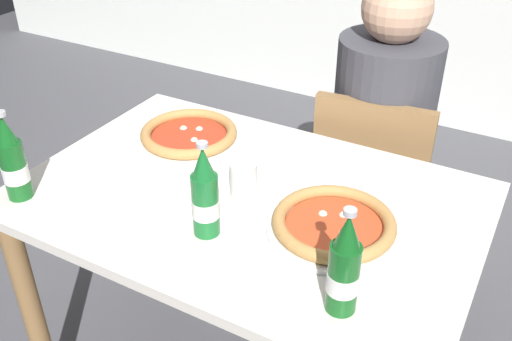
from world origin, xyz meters
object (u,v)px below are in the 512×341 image
beer_bottle_right (344,269)px  beer_bottle_center (13,162)px  dining_table_main (247,230)px  beer_bottle_left (205,196)px  napkin_with_cutlery (318,159)px  pizza_marinara_far (189,135)px  paper_cup (244,178)px  chair_behind_table (372,185)px  diner_seated (378,153)px  pizza_margherita_near (334,225)px

beer_bottle_right → beer_bottle_center: bearing=-177.8°
dining_table_main → beer_bottle_left: size_ratio=4.86×
napkin_with_cutlery → pizza_marinara_far: bearing=-167.3°
beer_bottle_left → dining_table_main: bearing=87.9°
pizza_marinara_far → beer_bottle_center: 0.52m
beer_bottle_left → napkin_with_cutlery: 0.46m
pizza_marinara_far → paper_cup: bearing=-29.5°
beer_bottle_left → chair_behind_table: bearing=78.0°
pizza_marinara_far → beer_bottle_left: bearing=-50.0°
beer_bottle_center → chair_behind_table: bearing=53.0°
chair_behind_table → beer_bottle_left: size_ratio=3.44×
dining_table_main → diner_seated: size_ratio=0.99×
pizza_margherita_near → beer_bottle_left: 0.32m
beer_bottle_center → paper_cup: bearing=30.2°
paper_cup → chair_behind_table: bearing=74.2°
pizza_margherita_near → beer_bottle_center: (-0.78, -0.26, 0.08)m
chair_behind_table → beer_bottle_left: (-0.17, -0.79, 0.37)m
beer_bottle_center → beer_bottle_right: (0.88, 0.03, 0.00)m
beer_bottle_center → beer_bottle_right: size_ratio=1.00×
napkin_with_cutlery → pizza_margherita_near: bearing=-59.9°
pizza_marinara_far → beer_bottle_center: beer_bottle_center is taller
chair_behind_table → beer_bottle_right: (0.21, -0.87, 0.37)m
beer_bottle_right → dining_table_main: bearing=145.1°
beer_bottle_center → napkin_with_cutlery: (0.61, 0.55, -0.10)m
pizza_marinara_far → pizza_margherita_near: bearing=-19.8°
pizza_marinara_far → beer_bottle_left: (0.29, -0.35, 0.08)m
diner_seated → pizza_marinara_far: size_ratio=3.77×
dining_table_main → pizza_margherita_near: (0.26, -0.03, 0.13)m
diner_seated → beer_bottle_left: diner_seated is taller
pizza_margherita_near → beer_bottle_right: bearing=-64.2°
pizza_margherita_near → paper_cup: paper_cup is taller
diner_seated → beer_bottle_center: size_ratio=4.89×
pizza_margherita_near → diner_seated: bearing=98.6°
pizza_marinara_far → beer_bottle_right: beer_bottle_right is taller
pizza_margherita_near → paper_cup: (-0.27, 0.04, 0.03)m
dining_table_main → pizza_margherita_near: size_ratio=3.71×
beer_bottle_right → paper_cup: size_ratio=2.60×
pizza_margherita_near → beer_bottle_left: beer_bottle_left is taller
chair_behind_table → beer_bottle_left: beer_bottle_left is taller
dining_table_main → paper_cup: size_ratio=12.63×
diner_seated → beer_bottle_right: (0.21, -0.92, 0.27)m
beer_bottle_center → diner_seated: bearing=54.8°
dining_table_main → diner_seated: (0.15, 0.66, -0.05)m
chair_behind_table → beer_bottle_left: 0.89m
napkin_with_cutlery → dining_table_main: bearing=-109.4°
beer_bottle_right → napkin_with_cutlery: 0.59m
chair_behind_table → pizza_marinara_far: bearing=38.2°
chair_behind_table → diner_seated: (-0.01, 0.05, 0.10)m
pizza_margherita_near → chair_behind_table: bearing=98.6°
beer_bottle_left → beer_bottle_center: size_ratio=1.00×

